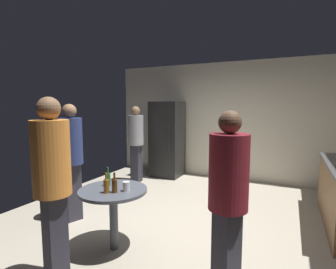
{
  "coord_description": "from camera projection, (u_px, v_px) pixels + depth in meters",
  "views": [
    {
      "loc": [
        1.47,
        -3.37,
        1.71
      ],
      "look_at": [
        -0.29,
        0.32,
        1.25
      ],
      "focal_mm": 27.48,
      "sensor_mm": 36.0,
      "label": 1
    }
  ],
  "objects": [
    {
      "name": "refrigerator",
      "position": [
        167.0,
        139.0,
        6.23
      ],
      "size": [
        0.7,
        0.68,
        1.8
      ],
      "color": "black",
      "rests_on": "ground_plane"
    },
    {
      "name": "person_in_maroon_shirt",
      "position": [
        228.0,
        192.0,
        2.2
      ],
      "size": [
        0.45,
        0.45,
        1.67
      ],
      "rotation": [
        0.0,
        0.0,
        2.73
      ],
      "color": "#2D2D38",
      "rests_on": "ground_plane"
    },
    {
      "name": "foreground_table",
      "position": [
        113.0,
        198.0,
        3.03
      ],
      "size": [
        0.8,
        0.8,
        0.73
      ],
      "color": "#4C515B",
      "rests_on": "ground_plane"
    },
    {
      "name": "plastic_cup_white",
      "position": [
        126.0,
        186.0,
        2.94
      ],
      "size": [
        0.08,
        0.08,
        0.11
      ],
      "primitive_type": "cylinder",
      "color": "white",
      "rests_on": "foreground_table"
    },
    {
      "name": "person_in_gray_shirt",
      "position": [
        136.0,
        138.0,
        5.74
      ],
      "size": [
        0.37,
        0.37,
        1.69
      ],
      "rotation": [
        0.0,
        0.0,
        -1.65
      ],
      "color": "#2D2D38",
      "rests_on": "ground_plane"
    },
    {
      "name": "person_in_navy_shirt",
      "position": [
        71.0,
        153.0,
        3.77
      ],
      "size": [
        0.44,
        0.44,
        1.73
      ],
      "rotation": [
        0.0,
        0.0,
        -0.36
      ],
      "color": "#2D2D38",
      "rests_on": "ground_plane"
    },
    {
      "name": "beer_bottle_brown",
      "position": [
        115.0,
        185.0,
        2.89
      ],
      "size": [
        0.06,
        0.06,
        0.23
      ],
      "color": "#593314",
      "rests_on": "foreground_table"
    },
    {
      "name": "person_in_orange_shirt",
      "position": [
        52.0,
        177.0,
        2.38
      ],
      "size": [
        0.43,
        0.43,
        1.79
      ],
      "rotation": [
        0.0,
        0.0,
        1.23
      ],
      "color": "#2D2D38",
      "rests_on": "ground_plane"
    },
    {
      "name": "ground_plane",
      "position": [
        176.0,
        224.0,
        3.85
      ],
      "size": [
        5.2,
        5.2,
        0.1
      ],
      "primitive_type": "cube",
      "color": "#B2A893"
    },
    {
      "name": "beer_bottle_amber",
      "position": [
        106.0,
        186.0,
        2.88
      ],
      "size": [
        0.06,
        0.06,
        0.23
      ],
      "color": "#8C5919",
      "rests_on": "foreground_table"
    },
    {
      "name": "beer_bottle_green",
      "position": [
        108.0,
        179.0,
        3.14
      ],
      "size": [
        0.06,
        0.06,
        0.23
      ],
      "color": "#26662D",
      "rests_on": "foreground_table"
    },
    {
      "name": "wall_back",
      "position": [
        221.0,
        121.0,
        6.05
      ],
      "size": [
        5.32,
        0.06,
        2.7
      ],
      "primitive_type": "cube",
      "color": "silver",
      "rests_on": "ground_plane"
    }
  ]
}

